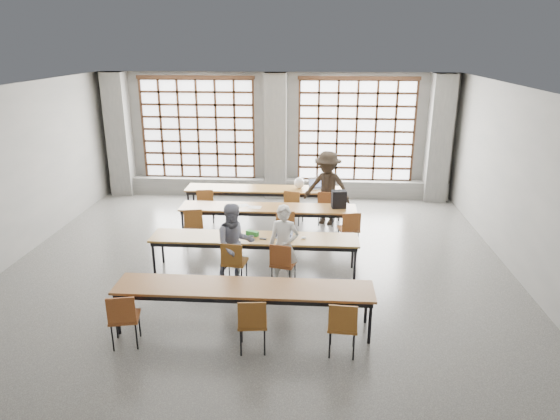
% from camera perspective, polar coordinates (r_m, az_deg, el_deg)
% --- Properties ---
extents(floor, '(11.00, 11.00, 0.00)m').
position_cam_1_polar(floor, '(9.72, -2.83, -7.60)').
color(floor, '#494947').
rests_on(floor, ground).
extents(ceiling, '(11.00, 11.00, 0.00)m').
position_cam_1_polar(ceiling, '(8.74, -3.21, 13.41)').
color(ceiling, silver).
rests_on(ceiling, floor).
extents(wall_back, '(10.00, 0.00, 10.00)m').
position_cam_1_polar(wall_back, '(14.41, -0.40, 8.56)').
color(wall_back, slate).
rests_on(wall_back, floor).
extents(wall_front, '(10.00, 0.00, 10.00)m').
position_cam_1_polar(wall_front, '(4.20, -12.46, -19.53)').
color(wall_front, slate).
rests_on(wall_front, floor).
extents(wall_right, '(0.00, 11.00, 11.00)m').
position_cam_1_polar(wall_right, '(9.83, 27.33, 1.52)').
color(wall_right, slate).
rests_on(wall_right, floor).
extents(column_left, '(0.60, 0.55, 3.50)m').
position_cam_1_polar(column_left, '(15.15, -17.89, 8.17)').
color(column_left, '#5C5C59').
rests_on(column_left, floor).
extents(column_mid, '(0.60, 0.55, 3.50)m').
position_cam_1_polar(column_mid, '(14.13, -0.49, 8.36)').
color(column_mid, '#5C5C59').
rests_on(column_mid, floor).
extents(column_right, '(0.60, 0.55, 3.50)m').
position_cam_1_polar(column_right, '(14.50, 17.71, 7.74)').
color(column_right, '#5C5C59').
rests_on(column_right, floor).
extents(window_left, '(3.32, 0.12, 3.00)m').
position_cam_1_polar(window_left, '(14.64, -9.35, 9.08)').
color(window_left, white).
rests_on(window_left, wall_back).
extents(window_right, '(3.32, 0.12, 3.00)m').
position_cam_1_polar(window_right, '(14.31, 8.70, 8.89)').
color(window_right, white).
rests_on(window_right, wall_back).
extents(sill_ledge, '(9.80, 0.35, 0.50)m').
position_cam_1_polar(sill_ledge, '(14.56, -0.45, 2.60)').
color(sill_ledge, '#5C5C59').
rests_on(sill_ledge, floor).
extents(desk_row_a, '(4.00, 0.70, 0.73)m').
position_cam_1_polar(desk_row_a, '(12.80, -1.83, 2.23)').
color(desk_row_a, brown).
rests_on(desk_row_a, floor).
extents(desk_row_b, '(4.00, 0.70, 0.73)m').
position_cam_1_polar(desk_row_b, '(11.36, -1.38, 0.05)').
color(desk_row_b, brown).
rests_on(desk_row_b, floor).
extents(desk_row_c, '(4.00, 0.70, 0.73)m').
position_cam_1_polar(desk_row_c, '(9.65, -2.94, -3.46)').
color(desk_row_c, brown).
rests_on(desk_row_c, floor).
extents(desk_row_d, '(4.00, 0.70, 0.73)m').
position_cam_1_polar(desk_row_d, '(7.81, -4.16, -9.14)').
color(desk_row_d, brown).
rests_on(desk_row_d, floor).
extents(chair_back_left, '(0.47, 0.48, 0.88)m').
position_cam_1_polar(chair_back_left, '(12.46, -8.49, 0.94)').
color(chair_back_left, brown).
rests_on(chair_back_left, floor).
extents(chair_back_mid, '(0.52, 0.52, 0.88)m').
position_cam_1_polar(chair_back_mid, '(12.19, 1.52, 0.74)').
color(chair_back_mid, brown).
rests_on(chair_back_mid, floor).
extents(chair_back_right, '(0.48, 0.48, 0.88)m').
position_cam_1_polar(chair_back_right, '(12.19, 5.33, 0.66)').
color(chair_back_right, brown).
rests_on(chair_back_right, floor).
extents(chair_mid_left, '(0.50, 0.51, 0.88)m').
position_cam_1_polar(chair_mid_left, '(11.07, -9.86, -1.44)').
color(chair_mid_left, brown).
rests_on(chair_mid_left, floor).
extents(chair_mid_centre, '(0.49, 0.50, 0.88)m').
position_cam_1_polar(chair_mid_centre, '(10.78, 0.52, -1.72)').
color(chair_mid_centre, brown).
rests_on(chair_mid_centre, floor).
extents(chair_mid_right, '(0.50, 0.50, 0.88)m').
position_cam_1_polar(chair_mid_right, '(10.80, 7.97, -1.88)').
color(chair_mid_right, brown).
rests_on(chair_mid_right, floor).
extents(chair_front_left, '(0.47, 0.47, 0.88)m').
position_cam_1_polar(chair_front_left, '(9.17, -5.32, -5.63)').
color(chair_front_left, brown).
rests_on(chair_front_left, floor).
extents(chair_front_right, '(0.51, 0.51, 0.88)m').
position_cam_1_polar(chair_front_right, '(9.08, 0.27, -5.81)').
color(chair_front_right, brown).
rests_on(chair_front_right, floor).
extents(chair_near_left, '(0.50, 0.50, 0.88)m').
position_cam_1_polar(chair_near_left, '(7.75, -17.47, -11.36)').
color(chair_near_left, brown).
rests_on(chair_near_left, floor).
extents(chair_near_mid, '(0.46, 0.47, 0.88)m').
position_cam_1_polar(chair_near_mid, '(7.31, -3.17, -12.40)').
color(chair_near_mid, brown).
rests_on(chair_near_mid, floor).
extents(chair_near_right, '(0.45, 0.45, 0.88)m').
position_cam_1_polar(chair_near_right, '(7.28, 7.18, -12.69)').
color(chair_near_right, brown).
rests_on(chair_near_right, floor).
extents(student_male, '(0.62, 0.46, 1.54)m').
position_cam_1_polar(student_male, '(9.10, 0.44, -4.14)').
color(student_male, silver).
rests_on(student_male, floor).
extents(student_female, '(0.92, 0.83, 1.55)m').
position_cam_1_polar(student_female, '(9.19, -5.18, -3.94)').
color(student_female, '#171D46').
rests_on(student_female, floor).
extents(student_back, '(1.34, 1.05, 1.82)m').
position_cam_1_polar(student_back, '(12.20, 5.43, 2.50)').
color(student_back, black).
rests_on(student_back, floor).
extents(laptop_front, '(0.40, 0.35, 0.26)m').
position_cam_1_polar(laptop_front, '(9.66, 0.42, -2.61)').
color(laptop_front, silver).
rests_on(laptop_front, desk_row_c).
extents(laptop_back, '(0.43, 0.40, 0.26)m').
position_cam_1_polar(laptop_back, '(12.81, 4.16, 2.79)').
color(laptop_back, '#B4B4B9').
rests_on(laptop_back, desk_row_a).
extents(mouse, '(0.12, 0.10, 0.04)m').
position_cam_1_polar(mouse, '(9.54, 2.72, -3.18)').
color(mouse, white).
rests_on(mouse, desk_row_c).
extents(green_box, '(0.26, 0.18, 0.09)m').
position_cam_1_polar(green_box, '(9.69, -3.19, -2.67)').
color(green_box, '#2A8133').
rests_on(green_box, desk_row_c).
extents(phone, '(0.14, 0.09, 0.01)m').
position_cam_1_polar(phone, '(9.51, -1.94, -3.31)').
color(phone, black).
rests_on(phone, desk_row_c).
extents(paper_sheet_a, '(0.36, 0.32, 0.00)m').
position_cam_1_polar(paper_sheet_a, '(11.45, -4.35, 0.51)').
color(paper_sheet_a, white).
rests_on(paper_sheet_a, desk_row_b).
extents(paper_sheet_b, '(0.32, 0.24, 0.00)m').
position_cam_1_polar(paper_sheet_b, '(11.32, -2.92, 0.32)').
color(paper_sheet_b, silver).
rests_on(paper_sheet_b, desk_row_b).
extents(backpack, '(0.35, 0.25, 0.40)m').
position_cam_1_polar(backpack, '(11.29, 6.74, 1.23)').
color(backpack, black).
rests_on(backpack, desk_row_b).
extents(plastic_bag, '(0.28, 0.23, 0.29)m').
position_cam_1_polar(plastic_bag, '(12.74, 2.22, 3.11)').
color(plastic_bag, white).
rests_on(plastic_bag, desk_row_a).
extents(red_pouch, '(0.21, 0.11, 0.06)m').
position_cam_1_polar(red_pouch, '(7.84, -17.36, -11.30)').
color(red_pouch, '#A41428').
rests_on(red_pouch, chair_near_left).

